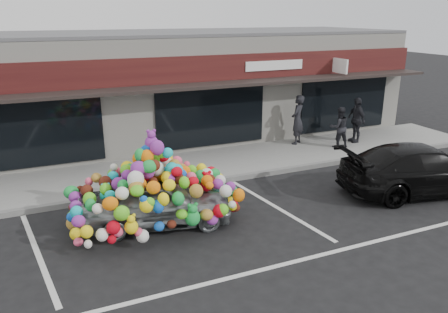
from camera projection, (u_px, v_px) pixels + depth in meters
name	position (u px, v px, depth m)	size (l,w,h in m)	color
ground	(180.00, 230.00, 10.55)	(90.00, 90.00, 0.00)	black
shop_building	(113.00, 89.00, 17.24)	(24.00, 7.20, 4.31)	white
sidewalk	(142.00, 174.00, 14.02)	(26.00, 3.00, 0.15)	gray
kerb	(154.00, 191.00, 12.71)	(26.00, 0.18, 0.16)	slate
parking_stripe_left	(38.00, 254.00, 9.52)	(0.12, 4.40, 0.01)	silver
parking_stripe_mid	(277.00, 208.00, 11.78)	(0.12, 4.40, 0.01)	silver
parking_stripe_right	(425.00, 179.00, 13.82)	(0.12, 4.40, 0.01)	silver
lane_line	(303.00, 259.00, 9.30)	(14.00, 0.12, 0.01)	silver
toy_car	(156.00, 195.00, 10.61)	(2.72, 4.24, 2.31)	gray
black_sedan	(422.00, 169.00, 12.63)	(4.88, 1.98, 1.42)	black
pedestrian_a	(297.00, 120.00, 16.78)	(0.69, 0.46, 1.90)	black
pedestrian_b	(339.00, 127.00, 16.41)	(0.75, 0.59, 1.55)	black
pedestrian_c	(356.00, 120.00, 17.06)	(0.43, 1.03, 1.76)	black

